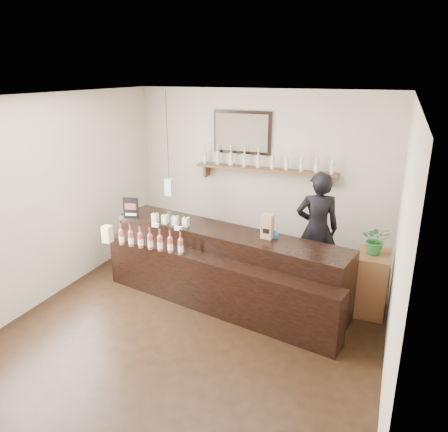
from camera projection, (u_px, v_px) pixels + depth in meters
name	position (u px, v px, depth m)	size (l,w,h in m)	color
ground	(202.00, 318.00, 5.71)	(5.00, 5.00, 0.00)	black
room_shell	(200.00, 192.00, 5.17)	(5.00, 5.00, 5.00)	beige
back_wall_decor	(251.00, 153.00, 7.30)	(2.66, 0.96, 1.69)	brown
counter	(222.00, 269.00, 6.05)	(3.56, 1.61, 1.14)	black
promo_sign	(131.00, 208.00, 6.43)	(0.23, 0.07, 0.33)	black
paper_bag	(267.00, 226.00, 5.68)	(0.16, 0.13, 0.33)	#876141
tape_dispenser	(273.00, 235.00, 5.74)	(0.13, 0.07, 0.10)	blue
side_cabinet	(371.00, 283.00, 5.75)	(0.43, 0.58, 0.83)	brown
potted_plant	(376.00, 240.00, 5.56)	(0.35, 0.30, 0.39)	#28642A
shopkeeper	(317.00, 222.00, 6.36)	(0.71, 0.47, 1.95)	black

